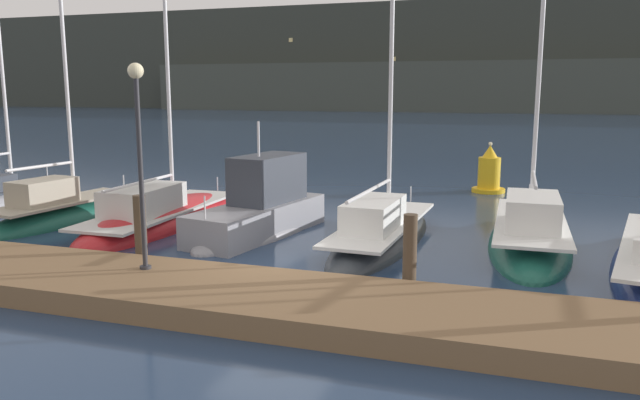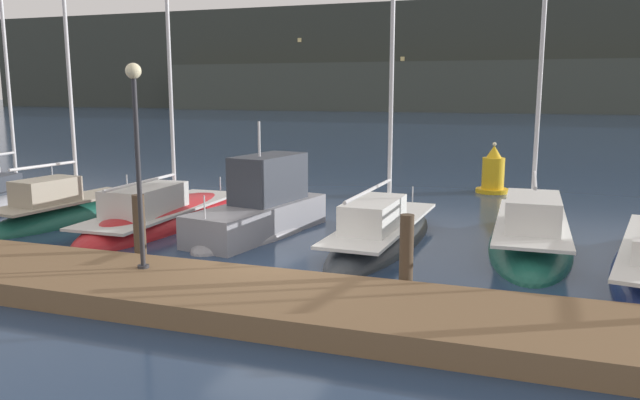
% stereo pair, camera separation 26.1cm
% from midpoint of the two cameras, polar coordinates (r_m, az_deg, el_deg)
% --- Properties ---
extents(ground_plane, '(400.00, 400.00, 0.00)m').
position_cam_midpoint_polar(ground_plane, '(14.09, -4.88, -7.11)').
color(ground_plane, navy).
extents(dock, '(38.93, 2.80, 0.45)m').
position_cam_midpoint_polar(dock, '(12.27, -8.65, -8.71)').
color(dock, brown).
rests_on(dock, ground).
extents(mooring_pile_2, '(0.28, 0.28, 1.77)m').
position_cam_midpoint_polar(mooring_pile_2, '(15.03, -16.56, -2.91)').
color(mooring_pile_2, '#4C3D2D').
rests_on(mooring_pile_2, ground).
extents(mooring_pile_3, '(0.28, 0.28, 1.72)m').
position_cam_midpoint_polar(mooring_pile_3, '(12.62, 7.61, -5.14)').
color(mooring_pile_3, '#4C3D2D').
rests_on(mooring_pile_3, ground).
extents(sailboat_berth_2, '(2.11, 5.62, 8.68)m').
position_cam_midpoint_polar(sailboat_berth_2, '(24.79, -27.13, -0.43)').
color(sailboat_berth_2, gray).
rests_on(sailboat_berth_2, ground).
extents(sailboat_berth_3, '(2.49, 6.14, 7.71)m').
position_cam_midpoint_polar(sailboat_berth_3, '(21.42, -22.83, -1.45)').
color(sailboat_berth_3, '#195647').
rests_on(sailboat_berth_3, ground).
extents(sailboat_berth_4, '(2.50, 8.38, 12.16)m').
position_cam_midpoint_polar(sailboat_berth_4, '(20.13, -14.69, -1.78)').
color(sailboat_berth_4, red).
rests_on(sailboat_berth_4, ground).
extents(motorboat_berth_5, '(2.79, 5.82, 3.78)m').
position_cam_midpoint_polar(motorboat_berth_5, '(18.17, -5.94, -1.72)').
color(motorboat_berth_5, gray).
rests_on(motorboat_berth_5, ground).
extents(sailboat_berth_6, '(2.24, 7.78, 11.77)m').
position_cam_midpoint_polar(sailboat_berth_6, '(17.22, 5.21, -3.32)').
color(sailboat_berth_6, '#2D3338').
rests_on(sailboat_berth_6, ground).
extents(sailboat_berth_7, '(2.23, 7.45, 11.53)m').
position_cam_midpoint_polar(sailboat_berth_7, '(17.53, 18.23, -3.54)').
color(sailboat_berth_7, '#195647').
rests_on(sailboat_berth_7, ground).
extents(channel_buoy, '(1.34, 1.34, 2.06)m').
position_cam_midpoint_polar(channel_buoy, '(26.34, 14.92, 2.37)').
color(channel_buoy, gold).
rests_on(channel_buoy, ground).
extents(dock_lamppost, '(0.32, 0.32, 4.23)m').
position_cam_midpoint_polar(dock_lamppost, '(13.20, -16.78, 5.77)').
color(dock_lamppost, '#2D2D33').
rests_on(dock_lamppost, dock).
extents(hillside_backdrop, '(240.00, 23.00, 20.79)m').
position_cam_midpoint_polar(hillside_backdrop, '(128.35, 16.54, 12.10)').
color(hillside_backdrop, '#333833').
rests_on(hillside_backdrop, ground).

